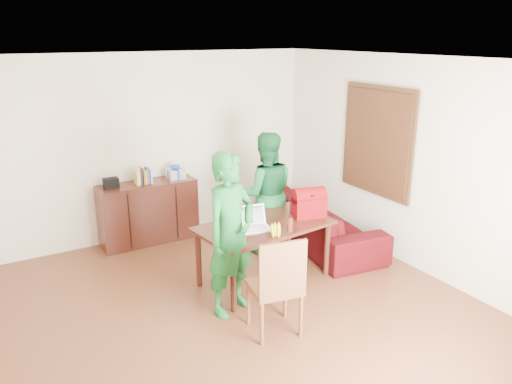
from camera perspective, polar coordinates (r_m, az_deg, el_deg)
room at (r=5.16m, az=-1.95°, el=-0.80°), size 5.20×5.70×2.90m
table at (r=6.05m, az=0.97°, el=-4.50°), size 1.69×1.08×0.75m
chair at (r=5.21m, az=2.15°, el=-12.67°), size 0.57×0.55×1.07m
person_near at (r=5.33m, az=-2.89°, el=-4.89°), size 0.76×0.62×1.80m
person_far at (r=6.82m, az=1.10°, el=-0.15°), size 1.01×0.92×1.70m
laptop at (r=5.84m, az=-0.08°, el=-3.88°), size 0.39×0.31×0.25m
bananas at (r=5.65m, az=2.28°, el=-4.85°), size 0.17×0.11×0.06m
bottle at (r=5.78m, az=3.90°, el=-3.64°), size 0.08×0.08×0.19m
red_bag at (r=6.25m, az=6.05°, el=-1.52°), size 0.44×0.32×0.30m
sofa at (r=7.36m, az=7.36°, el=-3.24°), size 1.18×2.36×0.66m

